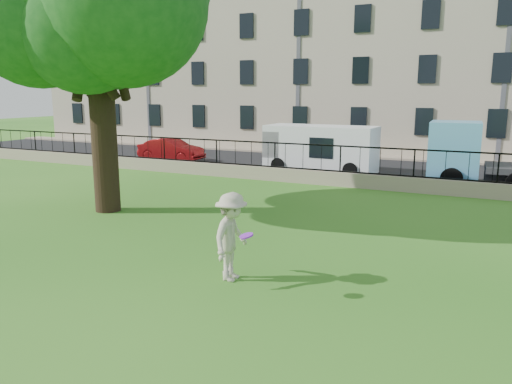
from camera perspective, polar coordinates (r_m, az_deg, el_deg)
The scene contains 11 objects.
ground at distance 10.87m, azimuth -8.83°, elevation -9.98°, with size 120.00×120.00×0.00m, color #2A6B19.
retaining_wall at distance 21.42m, azimuth 9.53°, elevation 1.48°, with size 50.00×0.40×0.60m, color gray.
iron_railing at distance 21.30m, azimuth 9.61°, elevation 3.74°, with size 50.00×0.05×1.13m.
street at distance 25.96m, azimuth 12.42°, elevation 2.43°, with size 60.00×9.00×0.01m, color black.
sidewalk at distance 30.99m, azimuth 14.67°, elevation 3.86°, with size 60.00×1.40×0.12m, color gray.
building_row at distance 36.45m, azimuth 17.03°, elevation 15.62°, with size 56.40×10.40×13.80m.
man at distance 10.52m, azimuth -2.80°, elevation -5.13°, with size 1.22×0.70×1.89m, color #C0B79C.
frisbee at distance 9.56m, azimuth -1.10°, elevation -5.02°, with size 0.27×0.27×0.03m, color #9426DC.
red_sedan at distance 29.24m, azimuth -9.68°, elevation 4.77°, with size 1.35×3.88×1.28m, color #A11317.
white_van at distance 25.11m, azimuth 7.38°, elevation 4.92°, with size 5.43×2.12×2.28m, color white.
blue_truck at distance 22.86m, azimuth 27.26°, elevation 3.65°, with size 6.44×2.29×2.70m, color #5EABDD.
Camera 1 is at (5.80, -8.30, 3.94)m, focal length 35.00 mm.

